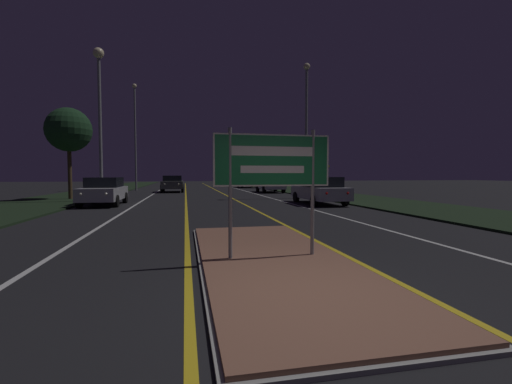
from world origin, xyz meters
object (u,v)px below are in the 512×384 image
streetlight_left_near (99,95)px  car_receding_2 (247,182)px  streetlight_right_near (306,117)px  warning_sign (326,175)px  car_approaching_1 (173,183)px  car_receding_1 (270,184)px  streetlight_left_far (135,128)px  car_approaching_0 (104,191)px  car_receding_0 (320,190)px  highway_sign (273,166)px

streetlight_left_near → car_receding_2: (12.34, 20.39, -5.45)m
car_receding_2 → streetlight_right_near: bearing=-88.2°
warning_sign → car_approaching_1: bearing=145.5°
car_receding_1 → car_receding_2: size_ratio=0.93×
car_receding_1 → streetlight_left_far: bearing=154.5°
car_receding_1 → car_approaching_0: 16.05m
streetlight_left_near → streetlight_right_near: bearing=3.9°
car_approaching_0 → warning_sign: warning_sign is taller
streetlight_right_near → car_approaching_0: bearing=-166.6°
car_receding_1 → car_approaching_1: size_ratio=1.03×
car_receding_1 → car_approaching_1: 9.07m
streetlight_right_near → car_receding_0: size_ratio=1.96×
highway_sign → warning_sign: 20.51m
highway_sign → warning_sign: bearing=64.0°
car_approaching_1 → car_receding_0: bearing=-60.5°
streetlight_left_near → car_approaching_0: size_ratio=2.10×
car_receding_2 → car_receding_1: bearing=-89.7°
streetlight_left_near → car_receding_0: 13.75m
car_receding_2 → warning_sign: (3.04, -17.25, 0.82)m
highway_sign → streetlight_left_near: 17.16m
car_receding_2 → car_approaching_1: bearing=-133.4°
streetlight_left_far → car_receding_1: size_ratio=2.37×
car_approaching_0 → car_approaching_1: car_approaching_1 is taller
streetlight_left_far → streetlight_right_near: streetlight_left_far is taller
car_receding_0 → car_approaching_1: size_ratio=1.07×
streetlight_left_near → streetlight_left_far: bearing=90.2°
highway_sign → streetlight_right_near: (6.55, 16.17, 3.73)m
streetlight_right_near → streetlight_left_far: bearing=133.1°
streetlight_left_near → car_approaching_0: bearing=-74.3°
streetlight_left_far → streetlight_right_near: size_ratio=1.16×
car_receding_1 → streetlight_left_near: bearing=-144.7°
streetlight_left_far → highway_sign: bearing=-77.9°
streetlight_left_near → streetlight_right_near: streetlight_right_near is taller
highway_sign → car_receding_1: 24.85m
car_approaching_0 → car_receding_2: bearing=62.4°
streetlight_left_far → car_receding_1: bearing=-25.5°
car_approaching_1 → warning_sign: size_ratio=1.76×
streetlight_left_near → car_approaching_1: size_ratio=2.04×
car_receding_1 → warning_sign: 6.44m
highway_sign → car_approaching_1: (-2.74, 26.50, -0.97)m
car_approaching_1 → car_receding_2: bearing=46.6°
car_receding_0 → warning_sign: size_ratio=1.89×
car_approaching_1 → warning_sign: 14.25m
streetlight_left_far → car_receding_2: size_ratio=2.21×
streetlight_left_near → streetlight_left_far: size_ratio=0.84×
car_receding_2 → highway_sign: bearing=-99.5°
car_approaching_1 → warning_sign: warning_sign is taller
streetlight_right_near → car_receding_0: bearing=-100.7°
car_approaching_0 → car_approaching_1: (3.07, 13.27, 0.05)m
highway_sign → streetlight_left_near: (-6.39, 15.30, 4.42)m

